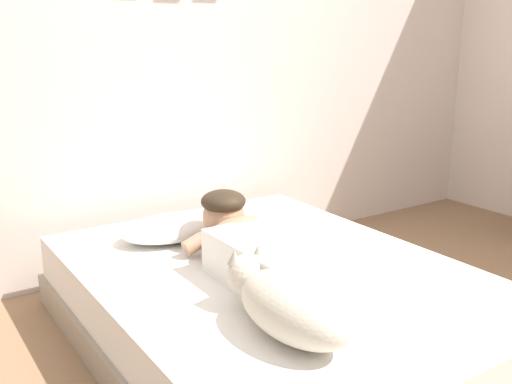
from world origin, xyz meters
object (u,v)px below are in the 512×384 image
Objects in this scene: pillow at (174,227)px; coffee_cup at (249,237)px; dog at (288,303)px; bed at (275,308)px; person_lying at (270,250)px; cell_phone at (300,248)px.

coffee_cup is at bearing -48.30° from pillow.
dog reaches higher than coffee_cup.
person_lying reaches higher than bed.
pillow reaches higher than coffee_cup.
dog reaches higher than bed.
pillow is 0.62m from person_lying.
dog is 0.83m from coffee_cup.
pillow is 0.57× the size of person_lying.
person_lying is (0.13, -0.61, 0.05)m from pillow.
person_lying is at bearing 62.14° from dog.
dog is at bearing -130.59° from cell_phone.
bed is 0.32m from cell_phone.
coffee_cup is (0.34, 0.75, -0.07)m from dog.
dog is at bearing -95.27° from pillow.
dog is (-0.09, -1.03, 0.05)m from pillow.
bed is 0.64m from pillow.
dog is 0.78m from cell_phone.
pillow reaches higher than bed.
pillow is 4.16× the size of coffee_cup.
person_lying reaches higher than coffee_cup.
pillow is 0.90× the size of dog.
bed is 0.37m from coffee_cup.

